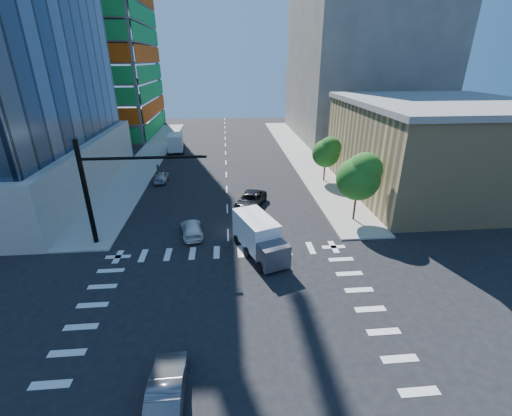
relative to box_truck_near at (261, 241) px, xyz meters
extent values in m
plane|color=black|center=(-2.63, -8.26, -1.35)|extent=(160.00, 160.00, 0.00)
cube|color=silver|center=(-2.63, -8.26, -1.34)|extent=(20.00, 20.00, 0.01)
cube|color=#9A9892|center=(9.87, 31.74, -1.27)|extent=(5.00, 60.00, 0.15)
cube|color=#9A9892|center=(-15.13, 31.74, -1.27)|extent=(5.00, 60.00, 0.15)
cube|color=green|center=(-17.53, 53.74, 23.15)|extent=(0.12, 24.00, 49.00)
cube|color=tan|center=(22.37, 13.74, 3.65)|extent=(20.00, 22.00, 10.00)
cube|color=slate|center=(22.37, 13.74, 8.95)|extent=(20.50, 22.50, 0.60)
cube|color=#605C56|center=(24.37, 46.74, 12.65)|extent=(24.00, 30.00, 28.00)
cylinder|color=black|center=(-14.13, 3.24, 3.30)|extent=(0.40, 0.40, 9.00)
cylinder|color=black|center=(-9.13, 3.24, 6.20)|extent=(10.00, 0.24, 0.24)
imported|color=black|center=(-8.13, 3.24, 5.10)|extent=(0.16, 0.20, 1.00)
cylinder|color=#382316|center=(9.87, 5.74, -0.06)|extent=(0.20, 0.20, 2.27)
sphere|color=#1B5015|center=(9.87, 5.74, 3.03)|extent=(4.16, 4.16, 4.16)
sphere|color=#2C7627|center=(10.27, 5.44, 4.00)|extent=(3.25, 3.25, 3.25)
cylinder|color=#382316|center=(10.17, 17.74, -0.23)|extent=(0.20, 0.20, 1.92)
sphere|color=#1B5015|center=(10.17, 17.74, 2.38)|extent=(3.52, 3.52, 3.52)
sphere|color=#2C7627|center=(10.57, 17.44, 3.20)|extent=(2.75, 2.75, 2.75)
imported|color=black|center=(-0.06, 10.14, -0.59)|extent=(4.27, 5.97, 1.51)
imported|color=white|center=(-5.92, 4.07, -0.72)|extent=(2.46, 4.54, 1.25)
imported|color=#ADB0B5|center=(-11.12, 19.41, -0.69)|extent=(1.57, 3.89, 1.32)
imported|color=#57575D|center=(-5.67, -12.62, -0.60)|extent=(1.67, 4.55, 1.49)
cube|color=white|center=(0.00, 0.00, 0.46)|extent=(3.75, 5.25, 2.47)
cube|color=#44444D|center=(0.00, 0.00, -0.16)|extent=(2.64, 2.35, 1.81)
cube|color=#BDBDBF|center=(-11.13, 35.60, 0.52)|extent=(2.77, 5.09, 2.55)
cube|color=#44444D|center=(-11.13, 35.60, -0.12)|extent=(2.40, 1.95, 1.86)
camera|label=1|loc=(-2.54, -24.12, 13.46)|focal=24.00mm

